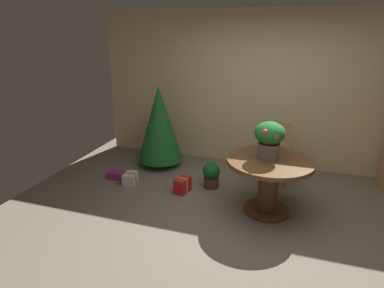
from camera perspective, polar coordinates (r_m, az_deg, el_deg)
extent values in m
plane|color=#756B5B|center=(4.18, 9.12, -14.51)|extent=(6.60, 6.60, 0.00)
cube|color=beige|center=(5.75, 13.49, 8.78)|extent=(6.00, 0.10, 2.60)
cylinder|color=brown|center=(4.62, 12.56, -10.90)|extent=(0.60, 0.60, 0.04)
cylinder|color=brown|center=(4.46, 12.88, -7.10)|extent=(0.25, 0.25, 0.64)
cylinder|color=brown|center=(4.31, 13.23, -2.95)|extent=(1.09, 1.09, 0.05)
cylinder|color=#665B51|center=(4.32, 12.93, -1.09)|extent=(0.28, 0.28, 0.20)
ellipsoid|color=#1E6628|center=(4.24, 13.17, 1.85)|extent=(0.38, 0.38, 0.28)
sphere|color=red|center=(4.13, 14.26, 1.88)|extent=(0.07, 0.07, 0.07)
sphere|color=red|center=(4.12, 14.05, 1.27)|extent=(0.09, 0.09, 0.09)
sphere|color=red|center=(4.09, 12.40, 2.00)|extent=(0.07, 0.07, 0.07)
cylinder|color=#B27F4C|center=(5.16, 15.79, -5.11)|extent=(0.04, 0.04, 0.47)
cylinder|color=#B27F4C|center=(5.18, 11.45, -4.64)|extent=(0.04, 0.04, 0.47)
cylinder|color=#B27F4C|center=(5.52, 16.02, -3.49)|extent=(0.04, 0.04, 0.47)
cylinder|color=#B27F4C|center=(5.54, 11.97, -3.05)|extent=(0.04, 0.04, 0.47)
cube|color=#B27F4C|center=(5.25, 14.04, -1.46)|extent=(0.44, 0.43, 0.05)
cube|color=#B27F4C|center=(5.36, 14.42, 1.62)|extent=(0.39, 0.05, 0.43)
cylinder|color=brown|center=(5.91, -5.36, -3.02)|extent=(0.10, 0.10, 0.12)
cone|color=#1E6628|center=(5.68, -5.58, 3.50)|extent=(0.77, 0.77, 1.28)
sphere|color=silver|center=(5.62, -6.27, 7.41)|extent=(0.04, 0.04, 0.04)
sphere|color=silver|center=(5.71, -6.07, 6.32)|extent=(0.06, 0.06, 0.06)
sphere|color=#2D51A8|center=(5.65, -6.79, 5.98)|extent=(0.04, 0.04, 0.04)
sphere|color=gold|center=(5.79, -6.15, 4.86)|extent=(0.06, 0.06, 0.06)
sphere|color=silver|center=(5.60, -7.03, 3.05)|extent=(0.06, 0.06, 0.06)
sphere|color=#2D51A8|center=(5.83, -3.32, 1.92)|extent=(0.06, 0.06, 0.06)
sphere|color=#2D51A8|center=(5.67, -2.90, 0.14)|extent=(0.06, 0.06, 0.06)
sphere|color=red|center=(5.75, -2.80, 0.14)|extent=(0.04, 0.04, 0.04)
cube|color=red|center=(4.95, -1.63, -7.04)|extent=(0.22, 0.28, 0.22)
cube|color=gold|center=(4.95, -1.63, -7.04)|extent=(0.17, 0.07, 0.22)
cube|color=silver|center=(5.29, -10.50, -5.80)|extent=(0.21, 0.27, 0.17)
cube|color=red|center=(5.29, -10.50, -5.80)|extent=(0.18, 0.05, 0.17)
cube|color=#9E287A|center=(5.53, -12.64, -5.15)|extent=(0.27, 0.20, 0.12)
cube|color=red|center=(5.53, -12.64, -5.15)|extent=(0.26, 0.04, 0.12)
cylinder|color=#4C382D|center=(5.11, 3.29, -6.51)|extent=(0.23, 0.23, 0.17)
sphere|color=#195623|center=(5.03, 3.33, -4.60)|extent=(0.26, 0.26, 0.26)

